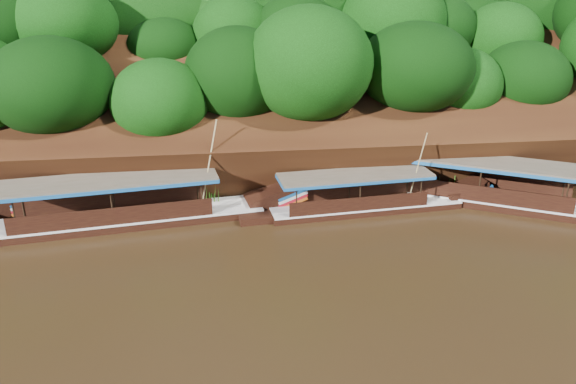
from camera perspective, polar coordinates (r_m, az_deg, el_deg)
The scene contains 6 objects.
ground at distance 25.96m, azimuth 6.50°, elevation -8.81°, with size 160.00×160.00×0.00m, color black.
riverbank at distance 46.17m, azimuth 0.05°, elevation 7.53°, with size 120.00×30.06×19.40m.
boat_0 at distance 35.63m, azimuth 21.61°, elevation -0.50°, with size 15.59×10.05×6.05m.
boat_1 at distance 33.21m, azimuth 8.99°, elevation -0.92°, with size 13.43×3.21×5.18m.
boat_2 at distance 32.15m, azimuth -14.08°, elevation -1.93°, with size 17.29×4.61×6.04m.
reeds at distance 33.68m, azimuth -1.65°, elevation 0.33°, with size 50.57×2.30×2.14m.
Camera 1 is at (-5.67, -21.71, 13.06)m, focal length 35.00 mm.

